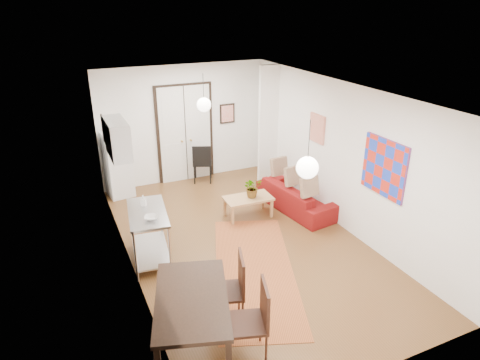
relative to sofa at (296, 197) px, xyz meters
name	(u,v)px	position (x,y,z in m)	size (l,w,h in m)	color
floor	(243,242)	(-1.65, -0.80, -0.29)	(7.00, 7.00, 0.00)	brown
ceiling	(244,91)	(-1.65, -0.80, 2.61)	(4.20, 7.00, 0.02)	white
wall_back	(184,124)	(-1.65, 2.70, 1.16)	(4.20, 0.02, 2.90)	white
wall_front	(377,280)	(-1.65, -4.30, 1.16)	(4.20, 0.02, 2.90)	white
wall_left	(125,192)	(-3.75, -0.80, 1.16)	(0.02, 7.00, 2.90)	white
wall_right	(340,156)	(0.45, -0.80, 1.16)	(0.02, 7.00, 2.90)	white
double_doors	(185,134)	(-1.65, 2.66, 0.91)	(1.44, 0.06, 2.50)	silver
stub_partition	(268,125)	(0.20, 1.75, 1.16)	(0.50, 0.10, 2.90)	white
wall_cabinet	(117,138)	(-3.57, 0.70, 1.61)	(0.35, 1.00, 0.70)	silver
painting_popart	(384,167)	(0.43, -2.05, 1.36)	(0.05, 1.00, 1.00)	red
painting_abstract	(317,128)	(0.43, 0.00, 1.51)	(0.05, 0.50, 0.60)	beige
poster_back	(227,114)	(-0.50, 2.67, 1.31)	(0.40, 0.03, 0.50)	red
print_left	(105,130)	(-3.72, 1.20, 1.66)	(0.03, 0.44, 0.54)	#96623E
pendant_back	(204,105)	(-1.65, 1.20, 1.96)	(0.30, 0.30, 0.80)	white
pendant_front	(307,168)	(-1.65, -2.80, 1.96)	(0.30, 0.30, 0.80)	white
kilim_rug	(254,270)	(-1.86, -1.70, -0.29)	(1.31, 3.49, 0.01)	#A55629
sofa	(296,197)	(0.00, 0.00, 0.00)	(2.00, 0.78, 0.58)	maroon
coffee_table	(248,200)	(-1.11, 0.13, 0.09)	(1.02, 0.59, 0.45)	tan
potted_plant	(253,187)	(-1.01, 0.13, 0.37)	(0.39, 0.34, 0.43)	#2C5A28
kitchen_counter	(149,229)	(-3.40, -0.65, 0.34)	(0.80, 1.33, 0.96)	#B0B1B5
bowl	(151,218)	(-3.40, -0.95, 0.70)	(0.23, 0.23, 0.06)	silver
soap_bottle	(143,200)	(-3.40, -0.40, 0.77)	(0.09, 0.09, 0.20)	teal
fridge	(118,165)	(-3.40, 2.35, 0.48)	(0.54, 0.54, 1.54)	white
dining_table	(192,303)	(-3.40, -3.02, 0.49)	(1.34, 1.78, 0.88)	black
dining_chair_near	(221,281)	(-2.81, -2.56, 0.34)	(0.65, 0.80, 1.08)	#3C1D13
dining_chair_far	(242,311)	(-2.81, -3.26, 0.34)	(0.65, 0.80, 1.08)	#3C1D13
black_side_chair	(201,158)	(-1.33, 2.45, 0.29)	(0.60, 0.61, 1.00)	black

